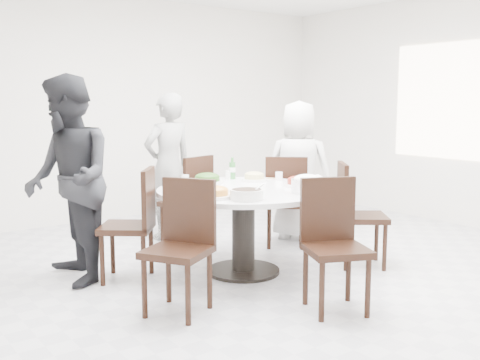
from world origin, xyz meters
TOP-DOWN VIEW (x-y plane):
  - floor at (0.00, 0.00)m, footprint 6.00×6.00m
  - wall_back at (0.00, 3.00)m, footprint 6.00×0.01m
  - wall_right at (3.00, 0.00)m, footprint 0.01×6.00m
  - window at (2.98, 0.00)m, footprint 0.04×2.20m
  - dining_table at (-0.28, 0.15)m, footprint 1.50×1.50m
  - chair_ne at (0.64, 0.65)m, footprint 0.59×0.59m
  - chair_n at (-0.21, 1.24)m, footprint 0.52×0.52m
  - chair_nw at (-1.18, 0.58)m, footprint 0.59×0.59m
  - chair_sw at (-1.22, -0.34)m, footprint 0.58×0.58m
  - chair_s at (-0.29, -0.98)m, footprint 0.55×0.55m
  - chair_se at (0.73, -0.32)m, footprint 0.59×0.59m
  - diner_right at (0.95, 0.80)m, footprint 0.83×0.88m
  - diner_middle at (-0.18, 1.65)m, footprint 0.59×0.40m
  - diner_left at (-1.59, 0.79)m, footprint 0.74×0.91m
  - dish_greens at (-0.36, 0.59)m, footprint 0.29×0.29m
  - dish_pale at (0.07, 0.45)m, footprint 0.24×0.24m
  - dish_orange at (-0.77, 0.35)m, footprint 0.28×0.28m
  - dish_redbrown at (0.18, -0.05)m, footprint 0.26×0.26m
  - dish_tofu at (-0.74, -0.09)m, footprint 0.29×0.29m
  - rice_bowl at (0.02, -0.34)m, footprint 0.27×0.27m
  - soup_bowl at (-0.58, -0.30)m, footprint 0.26×0.26m
  - beverage_bottle at (-0.01, 0.70)m, footprint 0.06×0.06m
  - tea_cups at (-0.28, 0.79)m, footprint 0.07×0.07m
  - chopsticks at (-0.31, 0.77)m, footprint 0.24×0.04m

SIDE VIEW (x-z plane):
  - floor at x=0.00m, z-range -0.01..0.01m
  - dining_table at x=-0.28m, z-range 0.00..0.75m
  - chair_ne at x=0.64m, z-range 0.00..0.95m
  - chair_n at x=-0.21m, z-range 0.00..0.95m
  - chair_nw at x=-1.18m, z-range 0.00..0.95m
  - chair_sw at x=-1.22m, z-range 0.00..0.95m
  - chair_s at x=-0.29m, z-range 0.00..0.95m
  - chair_se at x=0.73m, z-range 0.00..0.95m
  - diner_right at x=0.95m, z-range 0.00..1.51m
  - chopsticks at x=-0.31m, z-range 0.75..0.76m
  - dish_pale at x=0.07m, z-range 0.75..0.81m
  - dish_redbrown at x=0.18m, z-range 0.75..0.82m
  - dish_tofu at x=-0.74m, z-range 0.75..0.82m
  - dish_greens at x=-0.36m, z-range 0.75..0.83m
  - dish_orange at x=-0.77m, z-range 0.75..0.83m
  - tea_cups at x=-0.28m, z-range 0.75..0.83m
  - soup_bowl at x=-0.58m, z-range 0.75..0.83m
  - diner_middle at x=-0.18m, z-range 0.00..1.59m
  - rice_bowl at x=0.02m, z-range 0.75..0.86m
  - beverage_bottle at x=-0.01m, z-range 0.75..0.96m
  - diner_left at x=-1.59m, z-range 0.00..1.72m
  - wall_back at x=0.00m, z-range 0.00..2.80m
  - wall_right at x=3.00m, z-range 0.00..2.80m
  - window at x=2.98m, z-range 0.80..2.20m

